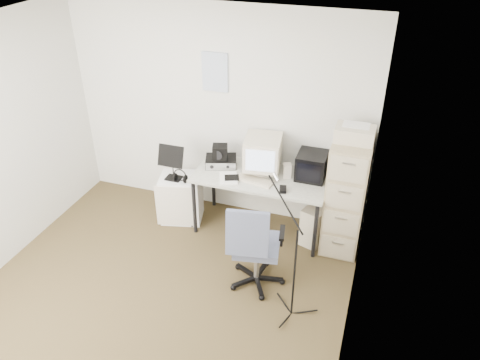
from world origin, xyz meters
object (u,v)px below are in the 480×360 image
(side_cart, at_px, (181,198))
(filing_cabinet, at_px, (346,195))
(desk, at_px, (260,203))
(office_chair, at_px, (257,244))

(side_cart, bearing_deg, filing_cabinet, -10.38)
(filing_cabinet, height_order, desk, filing_cabinet)
(side_cart, bearing_deg, office_chair, -47.55)
(desk, bearing_deg, office_chair, -75.78)
(filing_cabinet, relative_size, desk, 0.87)
(desk, bearing_deg, filing_cabinet, 1.81)
(desk, xyz_separation_m, office_chair, (0.22, -0.88, 0.13))
(desk, relative_size, office_chair, 1.52)
(filing_cabinet, xyz_separation_m, office_chair, (-0.73, -0.91, -0.16))
(filing_cabinet, relative_size, side_cart, 2.22)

